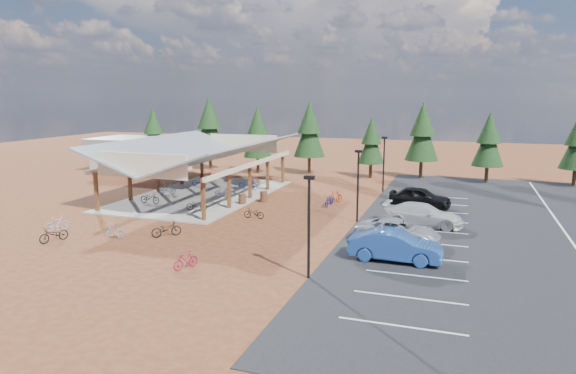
{
  "coord_description": "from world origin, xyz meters",
  "views": [
    {
      "loc": [
        11.9,
        -33.14,
        8.97
      ],
      "look_at": [
        -0.82,
        3.81,
        1.87
      ],
      "focal_mm": 32.0,
      "sensor_mm": 36.0,
      "label": 1
    }
  ],
  "objects_px": {
    "lamp_post_0": "(309,220)",
    "bike_5": "(223,192)",
    "bike_0": "(150,198)",
    "bike_4": "(197,205)",
    "bike_1": "(167,188)",
    "car_4": "(420,197)",
    "lamp_post_1": "(358,181)",
    "bike_6": "(248,184)",
    "bike_8": "(54,234)",
    "car_1": "(395,246)",
    "car_3": "(423,215)",
    "trash_bin_1": "(264,197)",
    "bike_15": "(335,197)",
    "lamp_post_2": "(384,160)",
    "bike_7": "(254,181)",
    "trash_bin_0": "(242,200)",
    "bike_12": "(166,229)",
    "outbuilding": "(141,154)",
    "bike_9": "(57,224)",
    "bike_14": "(329,200)",
    "bike_13": "(114,231)",
    "bike_pavilion": "(202,153)",
    "car_2": "(398,231)",
    "bike_11": "(186,260)",
    "bike_3": "(207,175)",
    "bike_2": "(199,182)"
  },
  "relations": [
    {
      "from": "lamp_post_0",
      "to": "bike_5",
      "type": "distance_m",
      "value": 20.77
    },
    {
      "from": "bike_0",
      "to": "bike_4",
      "type": "height_order",
      "value": "bike_0"
    },
    {
      "from": "bike_1",
      "to": "car_4",
      "type": "distance_m",
      "value": 22.02
    },
    {
      "from": "lamp_post_1",
      "to": "bike_6",
      "type": "relative_size",
      "value": 2.76
    },
    {
      "from": "bike_5",
      "to": "bike_8",
      "type": "distance_m",
      "value": 15.8
    },
    {
      "from": "car_1",
      "to": "car_3",
      "type": "height_order",
      "value": "car_1"
    },
    {
      "from": "trash_bin_1",
      "to": "bike_15",
      "type": "relative_size",
      "value": 0.51
    },
    {
      "from": "lamp_post_2",
      "to": "trash_bin_1",
      "type": "relative_size",
      "value": 5.71
    },
    {
      "from": "bike_5",
      "to": "bike_7",
      "type": "bearing_deg",
      "value": -2.03
    },
    {
      "from": "trash_bin_0",
      "to": "car_3",
      "type": "xyz_separation_m",
      "value": [
        14.56,
        -2.32,
        0.37
      ]
    },
    {
      "from": "lamp_post_0",
      "to": "car_1",
      "type": "bearing_deg",
      "value": 47.68
    },
    {
      "from": "bike_5",
      "to": "bike_12",
      "type": "height_order",
      "value": "bike_5"
    },
    {
      "from": "lamp_post_1",
      "to": "bike_1",
      "type": "relative_size",
      "value": 3.01
    },
    {
      "from": "outbuilding",
      "to": "bike_12",
      "type": "relative_size",
      "value": 5.78
    },
    {
      "from": "trash_bin_1",
      "to": "bike_0",
      "type": "bearing_deg",
      "value": -154.54
    },
    {
      "from": "car_3",
      "to": "trash_bin_0",
      "type": "bearing_deg",
      "value": 84.47
    },
    {
      "from": "lamp_post_0",
      "to": "bike_9",
      "type": "xyz_separation_m",
      "value": [
        -18.42,
        3.16,
        -2.51
      ]
    },
    {
      "from": "lamp_post_0",
      "to": "bike_14",
      "type": "xyz_separation_m",
      "value": [
        -3.18,
        16.48,
        -2.48
      ]
    },
    {
      "from": "bike_14",
      "to": "bike_15",
      "type": "xyz_separation_m",
      "value": [
        0.15,
        1.18,
        0.04
      ]
    },
    {
      "from": "outbuilding",
      "to": "bike_6",
      "type": "distance_m",
      "value": 18.46
    },
    {
      "from": "lamp_post_2",
      "to": "bike_8",
      "type": "relative_size",
      "value": 2.78
    },
    {
      "from": "bike_4",
      "to": "bike_8",
      "type": "relative_size",
      "value": 0.89
    },
    {
      "from": "bike_7",
      "to": "bike_13",
      "type": "xyz_separation_m",
      "value": [
        -1.17,
        -19.97,
        -0.07
      ]
    },
    {
      "from": "outbuilding",
      "to": "bike_9",
      "type": "relative_size",
      "value": 7.04
    },
    {
      "from": "bike_8",
      "to": "bike_6",
      "type": "bearing_deg",
      "value": 95.42
    },
    {
      "from": "bike_pavilion",
      "to": "trash_bin_0",
      "type": "xyz_separation_m",
      "value": [
        4.95,
        -2.47,
        -3.37
      ]
    },
    {
      "from": "bike_9",
      "to": "car_1",
      "type": "height_order",
      "value": "car_1"
    },
    {
      "from": "bike_5",
      "to": "bike_6",
      "type": "xyz_separation_m",
      "value": [
        0.52,
        4.32,
        0.01
      ]
    },
    {
      "from": "trash_bin_1",
      "to": "bike_13",
      "type": "relative_size",
      "value": 0.56
    },
    {
      "from": "bike_6",
      "to": "bike_13",
      "type": "relative_size",
      "value": 1.16
    },
    {
      "from": "bike_4",
      "to": "car_4",
      "type": "relative_size",
      "value": 0.34
    },
    {
      "from": "bike_4",
      "to": "bike_7",
      "type": "xyz_separation_m",
      "value": [
        -0.15,
        11.76,
        0.02
      ]
    },
    {
      "from": "car_3",
      "to": "lamp_post_2",
      "type": "bearing_deg",
      "value": 24.48
    },
    {
      "from": "bike_14",
      "to": "car_2",
      "type": "bearing_deg",
      "value": -50.09
    },
    {
      "from": "bike_1",
      "to": "bike_6",
      "type": "height_order",
      "value": "bike_1"
    },
    {
      "from": "trash_bin_1",
      "to": "car_2",
      "type": "distance_m",
      "value": 14.96
    },
    {
      "from": "bike_11",
      "to": "bike_15",
      "type": "bearing_deg",
      "value": 103.57
    },
    {
      "from": "bike_0",
      "to": "bike_12",
      "type": "xyz_separation_m",
      "value": [
        6.53,
        -7.92,
        -0.07
      ]
    },
    {
      "from": "trash_bin_0",
      "to": "car_3",
      "type": "distance_m",
      "value": 14.75
    },
    {
      "from": "bike_4",
      "to": "bike_14",
      "type": "bearing_deg",
      "value": -71.6
    },
    {
      "from": "bike_4",
      "to": "bike_0",
      "type": "bearing_deg",
      "value": 65.47
    },
    {
      "from": "bike_pavilion",
      "to": "bike_7",
      "type": "distance_m",
      "value": 7.16
    },
    {
      "from": "bike_3",
      "to": "bike_11",
      "type": "bearing_deg",
      "value": -156.48
    },
    {
      "from": "car_2",
      "to": "outbuilding",
      "type": "bearing_deg",
      "value": 64.29
    },
    {
      "from": "lamp_post_2",
      "to": "bike_2",
      "type": "relative_size",
      "value": 3.01
    },
    {
      "from": "bike_pavilion",
      "to": "bike_1",
      "type": "xyz_separation_m",
      "value": [
        -3.12,
        -0.89,
        -3.21
      ]
    },
    {
      "from": "lamp_post_1",
      "to": "bike_13",
      "type": "distance_m",
      "value": 16.6
    },
    {
      "from": "bike_11",
      "to": "outbuilding",
      "type": "bearing_deg",
      "value": 152.2
    },
    {
      "from": "lamp_post_2",
      "to": "bike_11",
      "type": "relative_size",
      "value": 3.36
    },
    {
      "from": "trash_bin_1",
      "to": "bike_13",
      "type": "height_order",
      "value": "bike_13"
    }
  ]
}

